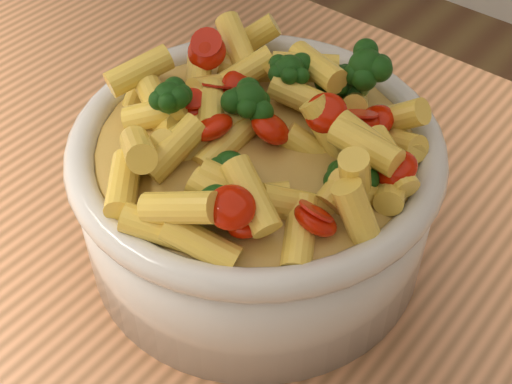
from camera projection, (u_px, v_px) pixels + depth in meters
The scene contains 3 objects.
table at pixel (178, 368), 0.59m from camera, with size 1.20×0.80×0.90m.
serving_bowl at pixel (256, 191), 0.52m from camera, with size 0.26×0.26×0.11m.
pasta_salad at pixel (256, 116), 0.47m from camera, with size 0.20×0.20×0.05m.
Camera 1 is at (0.25, -0.20, 1.32)m, focal length 50.00 mm.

